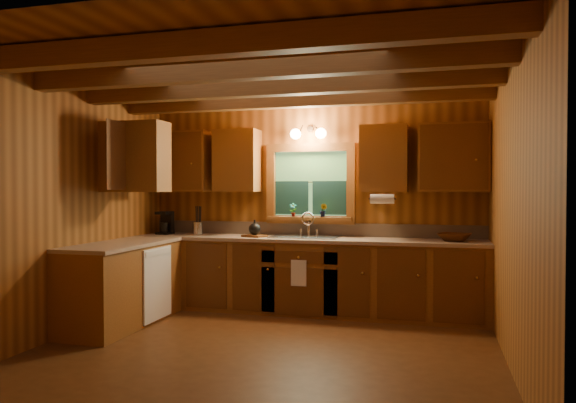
% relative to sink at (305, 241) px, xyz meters
% --- Properties ---
extents(room, '(4.20, 4.20, 4.20)m').
position_rel_sink_xyz_m(room, '(0.00, -1.60, 0.44)').
color(room, '#522E13').
rests_on(room, ground).
extents(ceiling_beams, '(4.20, 2.54, 0.18)m').
position_rel_sink_xyz_m(ceiling_beams, '(0.00, -1.60, 1.63)').
color(ceiling_beams, brown).
rests_on(ceiling_beams, room).
extents(base_cabinets, '(4.20, 2.22, 0.86)m').
position_rel_sink_xyz_m(base_cabinets, '(-0.49, -0.32, -0.43)').
color(base_cabinets, brown).
rests_on(base_cabinets, ground).
extents(countertop, '(4.20, 2.24, 0.04)m').
position_rel_sink_xyz_m(countertop, '(-0.48, -0.31, 0.02)').
color(countertop, tan).
rests_on(countertop, base_cabinets).
extents(backsplash, '(4.20, 0.02, 0.16)m').
position_rel_sink_xyz_m(backsplash, '(0.00, 0.28, 0.12)').
color(backsplash, '#A0846B').
rests_on(backsplash, room).
extents(dishwasher_panel, '(0.02, 0.60, 0.80)m').
position_rel_sink_xyz_m(dishwasher_panel, '(-1.47, -0.92, -0.43)').
color(dishwasher_panel, white).
rests_on(dishwasher_panel, base_cabinets).
extents(upper_cabinets, '(4.19, 1.77, 0.78)m').
position_rel_sink_xyz_m(upper_cabinets, '(-0.56, -0.18, 0.98)').
color(upper_cabinets, brown).
rests_on(upper_cabinets, room).
extents(window, '(1.12, 0.08, 1.00)m').
position_rel_sink_xyz_m(window, '(0.00, 0.26, 0.67)').
color(window, brown).
rests_on(window, room).
extents(window_sill, '(1.06, 0.14, 0.04)m').
position_rel_sink_xyz_m(window_sill, '(0.00, 0.22, 0.26)').
color(window_sill, brown).
rests_on(window_sill, room).
extents(wall_sconce, '(0.45, 0.21, 0.17)m').
position_rel_sink_xyz_m(wall_sconce, '(0.00, 0.14, 1.31)').
color(wall_sconce, black).
rests_on(wall_sconce, room).
extents(paper_towel_roll, '(0.27, 0.11, 0.11)m').
position_rel_sink_xyz_m(paper_towel_roll, '(0.92, -0.07, 0.51)').
color(paper_towel_roll, white).
rests_on(paper_towel_roll, upper_cabinets).
extents(dish_towel, '(0.18, 0.01, 0.30)m').
position_rel_sink_xyz_m(dish_towel, '(0.00, -0.34, -0.34)').
color(dish_towel, white).
rests_on(dish_towel, base_cabinets).
extents(sink, '(0.82, 0.48, 0.43)m').
position_rel_sink_xyz_m(sink, '(0.00, 0.00, 0.00)').
color(sink, silver).
rests_on(sink, countertop).
extents(coffee_maker, '(0.17, 0.21, 0.29)m').
position_rel_sink_xyz_m(coffee_maker, '(-1.87, 0.02, 0.19)').
color(coffee_maker, black).
rests_on(coffee_maker, countertop).
extents(utensil_crock, '(0.13, 0.13, 0.37)m').
position_rel_sink_xyz_m(utensil_crock, '(-1.43, 0.04, 0.13)').
color(utensil_crock, silver).
rests_on(utensil_crock, countertop).
extents(cutting_board, '(0.32, 0.28, 0.02)m').
position_rel_sink_xyz_m(cutting_board, '(-0.62, -0.09, 0.06)').
color(cutting_board, '#572F12').
rests_on(cutting_board, countertop).
extents(teakettle, '(0.15, 0.15, 0.18)m').
position_rel_sink_xyz_m(teakettle, '(-0.62, -0.09, 0.14)').
color(teakettle, black).
rests_on(teakettle, cutting_board).
extents(wicker_basket, '(0.45, 0.45, 0.09)m').
position_rel_sink_xyz_m(wicker_basket, '(1.71, -0.02, 0.09)').
color(wicker_basket, '#48230C').
rests_on(wicker_basket, countertop).
extents(potted_plant_left, '(0.10, 0.08, 0.17)m').
position_rel_sink_xyz_m(potted_plant_left, '(-0.20, 0.18, 0.37)').
color(potted_plant_left, '#572F12').
rests_on(potted_plant_left, window_sill).
extents(potted_plant_right, '(0.11, 0.10, 0.17)m').
position_rel_sink_xyz_m(potted_plant_right, '(0.18, 0.19, 0.37)').
color(potted_plant_right, '#572F12').
rests_on(potted_plant_right, window_sill).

